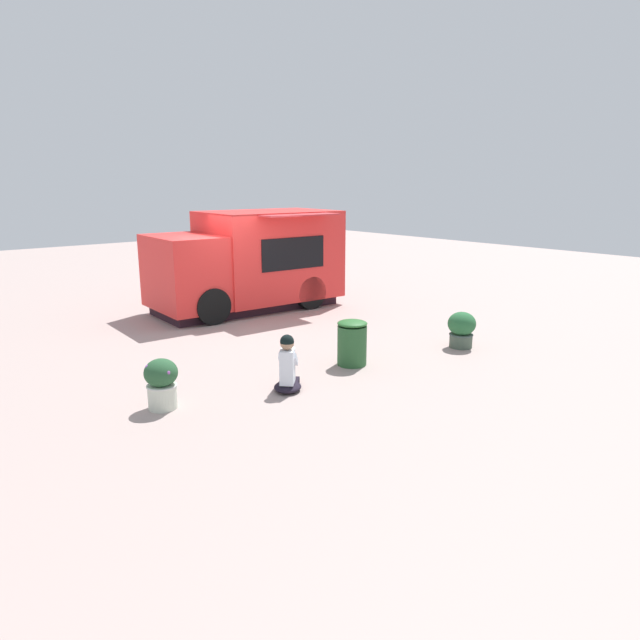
# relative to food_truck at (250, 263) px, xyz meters

# --- Properties ---
(ground_plane) EXTENTS (40.00, 40.00, 0.00)m
(ground_plane) POSITION_rel_food_truck_xyz_m (-1.11, 0.89, -1.21)
(ground_plane) COLOR #A9938C
(food_truck) EXTENTS (3.09, 4.98, 2.54)m
(food_truck) POSITION_rel_food_truck_xyz_m (0.00, 0.00, 0.00)
(food_truck) COLOR red
(food_truck) RESTS_ON ground_plane
(person_customer) EXTENTS (0.72, 0.72, 0.94)m
(person_customer) POSITION_rel_food_truck_xyz_m (-5.60, 3.00, -0.84)
(person_customer) COLOR black
(person_customer) RESTS_ON ground_plane
(planter_flowering_near) EXTENTS (0.49, 0.49, 0.77)m
(planter_flowering_near) POSITION_rel_food_truck_xyz_m (-5.01, 4.89, -0.80)
(planter_flowering_near) COLOR beige
(planter_flowering_near) RESTS_ON ground_plane
(planter_flowering_far) EXTENTS (0.57, 0.57, 0.73)m
(planter_flowering_far) POSITION_rel_food_truck_xyz_m (-5.90, -1.19, -0.82)
(planter_flowering_far) COLOR #465748
(planter_flowering_far) RESTS_ON ground_plane
(trash_bin) EXTENTS (0.55, 0.55, 0.84)m
(trash_bin) POSITION_rel_food_truck_xyz_m (-5.29, 1.29, -0.79)
(trash_bin) COLOR #26562C
(trash_bin) RESTS_ON ground_plane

